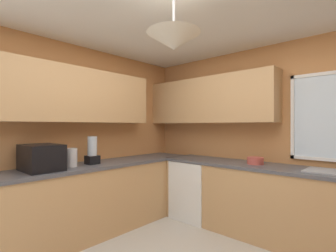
{
  "coord_description": "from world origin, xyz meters",
  "views": [
    {
      "loc": [
        1.3,
        -1.5,
        1.4
      ],
      "look_at": [
        -0.77,
        0.78,
        1.4
      ],
      "focal_mm": 26.33,
      "sensor_mm": 36.0,
      "label": 1
    }
  ],
  "objects_px": {
    "microwave": "(41,157)",
    "kettle": "(72,158)",
    "bowl": "(255,161)",
    "dishwasher": "(196,189)",
    "blender_appliance": "(92,152)"
  },
  "relations": [
    {
      "from": "microwave",
      "to": "kettle",
      "type": "distance_m",
      "value": 0.35
    },
    {
      "from": "bowl",
      "to": "dishwasher",
      "type": "bearing_deg",
      "value": -178.13
    },
    {
      "from": "microwave",
      "to": "blender_appliance",
      "type": "bearing_deg",
      "value": 90.0
    },
    {
      "from": "kettle",
      "to": "blender_appliance",
      "type": "xyz_separation_m",
      "value": [
        -0.02,
        0.29,
        0.05
      ]
    },
    {
      "from": "dishwasher",
      "to": "microwave",
      "type": "relative_size",
      "value": 1.8
    },
    {
      "from": "dishwasher",
      "to": "microwave",
      "type": "bearing_deg",
      "value": -108.17
    },
    {
      "from": "dishwasher",
      "to": "bowl",
      "type": "distance_m",
      "value": 1.05
    },
    {
      "from": "kettle",
      "to": "bowl",
      "type": "bearing_deg",
      "value": 47.49
    },
    {
      "from": "bowl",
      "to": "blender_appliance",
      "type": "distance_m",
      "value": 2.12
    },
    {
      "from": "microwave",
      "to": "kettle",
      "type": "height_order",
      "value": "microwave"
    },
    {
      "from": "microwave",
      "to": "bowl",
      "type": "relative_size",
      "value": 2.32
    },
    {
      "from": "kettle",
      "to": "microwave",
      "type": "bearing_deg",
      "value": -93.34
    },
    {
      "from": "blender_appliance",
      "to": "dishwasher",
      "type": "bearing_deg",
      "value": 64.46
    },
    {
      "from": "bowl",
      "to": "microwave",
      "type": "bearing_deg",
      "value": -127.68
    },
    {
      "from": "bowl",
      "to": "blender_appliance",
      "type": "xyz_separation_m",
      "value": [
        -1.58,
        -1.41,
        0.12
      ]
    }
  ]
}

